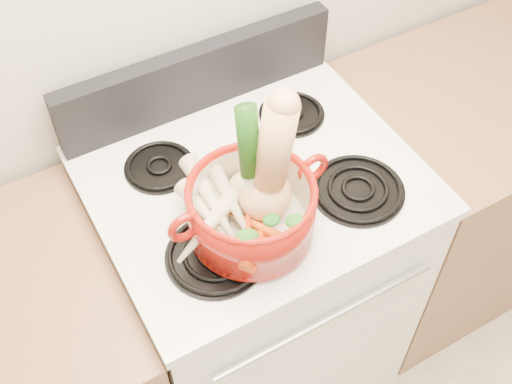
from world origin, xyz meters
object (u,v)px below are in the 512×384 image
stove_body (255,283)px  squash (266,165)px  dutch_oven (251,210)px  leek (253,166)px

stove_body → squash: 0.70m
squash → stove_body: bearing=56.1°
dutch_oven → squash: squash is taller
stove_body → leek: (-0.07, -0.12, 0.69)m
stove_body → squash: squash is taller
leek → squash: bearing=-18.0°
dutch_oven → squash: bearing=13.3°
squash → leek: 0.03m
squash → leek: (-0.02, 0.01, -0.00)m
stove_body → dutch_oven: (-0.09, -0.14, 0.58)m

